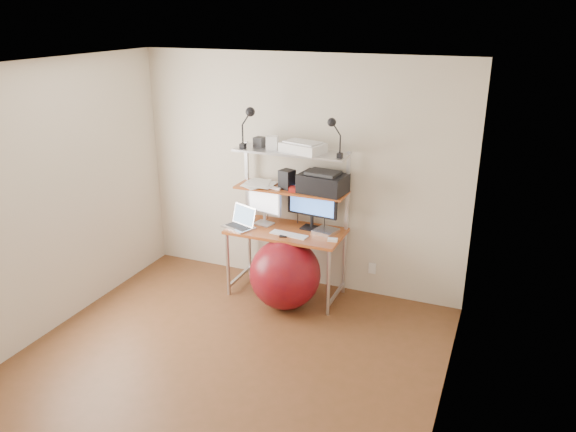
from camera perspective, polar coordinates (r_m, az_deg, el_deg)
name	(u,v)px	position (r m, az deg, el deg)	size (l,w,h in m)	color
room	(216,232)	(4.44, -7.34, -1.63)	(3.60, 3.60, 3.60)	brown
computer_desk	(289,208)	(5.81, 0.05, 0.78)	(1.20, 0.60, 1.57)	#A64820
wall_outlet	(372,268)	(6.07, 8.55, -5.28)	(0.08, 0.01, 0.12)	white
monitor_silver	(264,202)	(5.92, -2.43, 1.47)	(0.41, 0.18, 0.46)	silver
monitor_black	(312,203)	(5.78, 2.47, 1.33)	(0.55, 0.18, 0.55)	black
laptop	(241,223)	(5.91, -4.77, -0.67)	(0.39, 0.36, 0.28)	silver
keyboard	(289,235)	(5.69, 0.09, -1.90)	(0.39, 0.11, 0.01)	white
mouse	(333,240)	(5.56, 4.55, -2.43)	(0.10, 0.06, 0.03)	white
mac_mini	(326,231)	(5.75, 3.85, -1.56)	(0.22, 0.22, 0.04)	silver
phone	(284,234)	(5.70, -0.44, -1.88)	(0.08, 0.15, 0.01)	black
printer	(323,183)	(5.67, 3.57, 3.41)	(0.50, 0.37, 0.22)	black
nas_cube	(287,179)	(5.79, -0.11, 3.76)	(0.13, 0.13, 0.20)	black
red_box	(297,189)	(5.71, 0.97, 2.73)	(0.17, 0.11, 0.05)	#B2201C
scanner	(303,147)	(5.63, 1.53, 7.01)	(0.47, 0.37, 0.11)	white
box_white	(272,143)	(5.75, -1.61, 7.45)	(0.12, 0.10, 0.14)	white
box_grey	(260,142)	(5.85, -2.89, 7.51)	(0.10, 0.10, 0.10)	#29292B
clip_lamp_left	(249,119)	(5.71, -4.02, 9.84)	(0.17, 0.10, 0.43)	black
clip_lamp_right	(333,129)	(5.39, 4.64, 8.82)	(0.15, 0.08, 0.38)	black
exercise_ball	(285,274)	(5.73, -0.30, -5.91)	(0.73, 0.73, 0.73)	maroon
paper_stack	(258,184)	(5.94, -3.03, 3.31)	(0.36, 0.41, 0.02)	white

